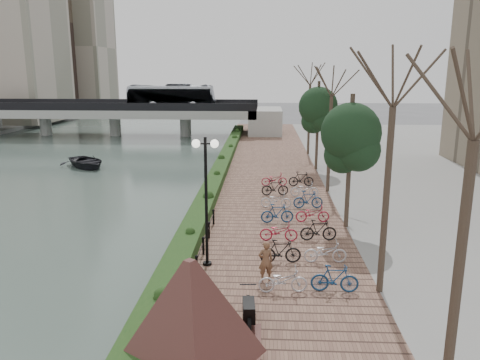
# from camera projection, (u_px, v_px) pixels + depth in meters

# --- Properties ---
(ground) EXTENTS (220.00, 220.00, 0.00)m
(ground) POSITION_uv_depth(u_px,v_px,m) (140.00, 328.00, 14.98)
(ground) COLOR #59595B
(ground) RESTS_ON ground
(river_water) EXTENTS (30.00, 130.00, 0.02)m
(river_water) POSITION_uv_depth(u_px,v_px,m) (43.00, 167.00, 40.05)
(river_water) COLOR #4C5F58
(river_water) RESTS_ON ground
(promenade) EXTENTS (8.00, 75.00, 0.50)m
(promenade) POSITION_uv_depth(u_px,v_px,m) (265.00, 188.00, 31.74)
(promenade) COLOR brown
(promenade) RESTS_ON ground
(hedge) EXTENTS (1.10, 56.00, 0.60)m
(hedge) POSITION_uv_depth(u_px,v_px,m) (219.00, 172.00, 34.22)
(hedge) COLOR #133615
(hedge) RESTS_ON promenade
(chain_fence) EXTENTS (0.10, 14.10, 0.70)m
(chain_fence) POSITION_uv_depth(u_px,v_px,m) (193.00, 277.00, 16.66)
(chain_fence) COLOR black
(chain_fence) RESTS_ON promenade
(granite_monument) EXTENTS (4.75, 4.75, 2.95)m
(granite_monument) POSITION_uv_depth(u_px,v_px,m) (191.00, 313.00, 11.93)
(granite_monument) COLOR #43241C
(granite_monument) RESTS_ON promenade
(lamppost) EXTENTS (1.02, 0.32, 5.12)m
(lamppost) POSITION_uv_depth(u_px,v_px,m) (206.00, 175.00, 17.80)
(lamppost) COLOR black
(lamppost) RESTS_ON promenade
(motorcycle) EXTENTS (0.62, 1.70, 1.05)m
(motorcycle) POSITION_uv_depth(u_px,v_px,m) (249.00, 310.00, 14.06)
(motorcycle) COLOR black
(motorcycle) RESTS_ON promenade
(pedestrian) EXTENTS (0.62, 0.47, 1.52)m
(pedestrian) POSITION_uv_depth(u_px,v_px,m) (266.00, 261.00, 17.07)
(pedestrian) COLOR brown
(pedestrian) RESTS_ON promenade
(bicycle_parking) EXTENTS (2.40, 17.32, 1.00)m
(bicycle_parking) POSITION_uv_depth(u_px,v_px,m) (295.00, 213.00, 23.75)
(bicycle_parking) COLOR silver
(bicycle_parking) RESTS_ON promenade
(street_trees) EXTENTS (3.20, 37.12, 6.80)m
(street_trees) POSITION_uv_depth(u_px,v_px,m) (338.00, 151.00, 26.07)
(street_trees) COLOR #33241E
(street_trees) RESTS_ON promenade
(bridge) EXTENTS (36.00, 10.77, 6.50)m
(bridge) POSITION_uv_depth(u_px,v_px,m) (126.00, 109.00, 58.66)
(bridge) COLOR #B0AFAA
(bridge) RESTS_ON ground
(boat) EXTENTS (5.77, 5.83, 0.99)m
(boat) POSITION_uv_depth(u_px,v_px,m) (86.00, 162.00, 39.75)
(boat) COLOR black
(boat) RESTS_ON river_water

